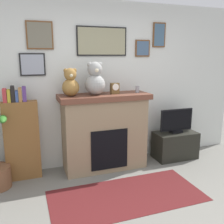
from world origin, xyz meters
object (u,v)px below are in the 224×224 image
at_px(tv_stand, 175,145).
at_px(teddy_bear_brown, 71,84).
at_px(bookshelf, 22,138).
at_px(television, 176,121).
at_px(fireplace, 104,131).
at_px(mantel_clock, 115,88).
at_px(teddy_bear_cream, 95,80).
at_px(candle_jar, 137,89).

xyz_separation_m(tv_stand, teddy_bear_brown, (-1.80, 0.03, 1.14)).
xyz_separation_m(bookshelf, television, (2.51, -0.10, 0.04)).
height_order(fireplace, mantel_clock, mantel_clock).
height_order(bookshelf, television, bookshelf).
xyz_separation_m(television, teddy_bear_brown, (-1.80, 0.04, 0.71)).
xyz_separation_m(television, mantel_clock, (-1.12, 0.03, 0.61)).
xyz_separation_m(bookshelf, teddy_bear_cream, (1.08, -0.07, 0.79)).
bearing_deg(mantel_clock, television, -1.78).
distance_m(fireplace, bookshelf, 1.23).
relative_size(television, teddy_bear_cream, 1.24).
bearing_deg(bookshelf, tv_stand, -2.28).
bearing_deg(fireplace, teddy_bear_cream, -172.92).
xyz_separation_m(fireplace, teddy_bear_brown, (-0.51, -0.02, 0.77)).
relative_size(television, teddy_bear_brown, 1.51).
height_order(television, teddy_bear_cream, teddy_bear_cream).
bearing_deg(teddy_bear_cream, bookshelf, 176.52).
bearing_deg(television, teddy_bear_brown, 178.86).
bearing_deg(tv_stand, television, -90.00).
relative_size(bookshelf, television, 2.25).
bearing_deg(teddy_bear_brown, television, -1.14).
bearing_deg(teddy_bear_brown, mantel_clock, -0.09).
bearing_deg(teddy_bear_brown, candle_jar, 0.03).
bearing_deg(teddy_bear_cream, television, -1.43).
height_order(fireplace, teddy_bear_brown, teddy_bear_brown).
relative_size(fireplace, bookshelf, 1.02).
relative_size(bookshelf, mantel_clock, 8.30).
xyz_separation_m(bookshelf, teddy_bear_brown, (0.72, -0.07, 0.75)).
height_order(television, mantel_clock, mantel_clock).
bearing_deg(teddy_bear_brown, tv_stand, -1.10).
relative_size(fireplace, television, 2.30).
relative_size(fireplace, candle_jar, 13.25).
xyz_separation_m(fireplace, teddy_bear_cream, (-0.15, -0.02, 0.81)).
height_order(mantel_clock, teddy_bear_cream, teddy_bear_cream).
bearing_deg(bookshelf, teddy_bear_cream, -3.48).
bearing_deg(tv_stand, candle_jar, 177.29).
height_order(fireplace, teddy_bear_cream, teddy_bear_cream).
height_order(television, candle_jar, candle_jar).
bearing_deg(bookshelf, candle_jar, -2.10).
xyz_separation_m(candle_jar, mantel_clock, (-0.38, -0.00, 0.03)).
distance_m(teddy_bear_brown, teddy_bear_cream, 0.37).
height_order(bookshelf, tv_stand, bookshelf).
height_order(fireplace, television, fireplace).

